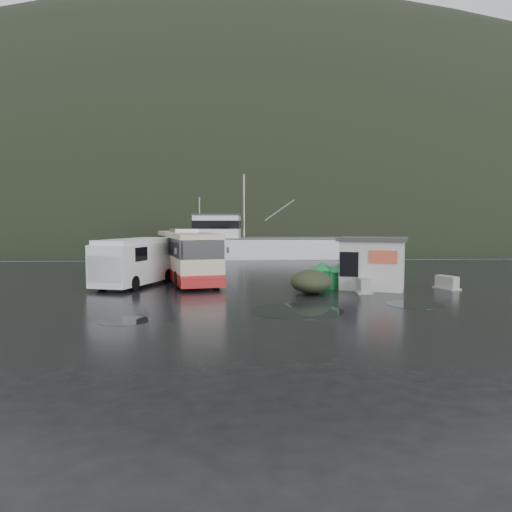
{
  "coord_description": "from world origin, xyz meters",
  "views": [
    {
      "loc": [
        -1.08,
        -27.5,
        3.76
      ],
      "look_at": [
        0.66,
        1.89,
        1.7
      ],
      "focal_mm": 35.0,
      "sensor_mm": 36.0,
      "label": 1
    }
  ],
  "objects": [
    {
      "name": "quay_edge",
      "position": [
        0.0,
        20.0,
        0.0
      ],
      "size": [
        160.0,
        0.6,
        1.5
      ],
      "primitive_type": "cube",
      "color": "#999993",
      "rests_on": "ground"
    },
    {
      "name": "fishing_trawler",
      "position": [
        3.84,
        28.02,
        0.0
      ],
      "size": [
        26.29,
        7.81,
        10.36
      ],
      "primitive_type": null,
      "rotation": [
        0.0,
        0.0,
        -0.08
      ],
      "color": "white",
      "rests_on": "ground"
    },
    {
      "name": "jersey_barrier_b",
      "position": [
        6.07,
        -1.79,
        0.0
      ],
      "size": [
        0.83,
        1.55,
        0.76
      ],
      "primitive_type": null,
      "rotation": [
        0.0,
        0.0,
        -0.05
      ],
      "color": "#999993",
      "rests_on": "ground"
    },
    {
      "name": "ticket_kiosk",
      "position": [
        6.99,
        -0.41,
        0.0
      ],
      "size": [
        4.44,
        3.95,
        2.87
      ],
      "primitive_type": null,
      "rotation": [
        0.0,
        0.0,
        -0.38
      ],
      "color": "beige",
      "rests_on": "ground"
    },
    {
      "name": "coach_bus",
      "position": [
        -3.67,
        4.63,
        0.0
      ],
      "size": [
        5.56,
        11.96,
        3.28
      ],
      "primitive_type": null,
      "rotation": [
        0.0,
        0.0,
        0.24
      ],
      "color": "#C6B395",
      "rests_on": "ground"
    },
    {
      "name": "dome_tent",
      "position": [
        3.35,
        -1.72,
        0.0
      ],
      "size": [
        2.88,
        3.5,
        1.19
      ],
      "primitive_type": null,
      "rotation": [
        0.0,
        0.0,
        -0.26
      ],
      "color": "#29311D",
      "rests_on": "ground"
    },
    {
      "name": "puddles",
      "position": [
        2.9,
        -4.54,
        0.01
      ],
      "size": [
        14.61,
        15.13,
        0.01
      ],
      "color": "black",
      "rests_on": "ground"
    },
    {
      "name": "jersey_barrier_c",
      "position": [
        11.12,
        -0.71,
        0.0
      ],
      "size": [
        1.19,
        1.63,
        0.73
      ],
      "primitive_type": null,
      "rotation": [
        0.0,
        0.0,
        0.35
      ],
      "color": "#999993",
      "rests_on": "ground"
    },
    {
      "name": "waste_bin_right",
      "position": [
        5.12,
        -0.03,
        0.0
      ],
      "size": [
        1.06,
        1.06,
        1.37
      ],
      "primitive_type": null,
      "rotation": [
        0.0,
        0.0,
        -0.07
      ],
      "color": "#147232",
      "rests_on": "ground"
    },
    {
      "name": "white_van",
      "position": [
        -6.36,
        1.74,
        0.0
      ],
      "size": [
        4.35,
        6.99,
        2.77
      ],
      "primitive_type": null,
      "rotation": [
        0.0,
        0.0,
        -0.34
      ],
      "color": "white",
      "rests_on": "ground"
    },
    {
      "name": "headland",
      "position": [
        10.0,
        250.0,
        0.0
      ],
      "size": [
        780.0,
        540.0,
        570.0
      ],
      "primitive_type": "ellipsoid",
      "color": "black",
      "rests_on": "ground"
    },
    {
      "name": "harbor_water",
      "position": [
        0.0,
        110.0,
        0.0
      ],
      "size": [
        300.0,
        180.0,
        0.02
      ],
      "primitive_type": "cube",
      "color": "black",
      "rests_on": "ground"
    },
    {
      "name": "ground",
      "position": [
        0.0,
        0.0,
        0.0
      ],
      "size": [
        160.0,
        160.0,
        0.0
      ],
      "primitive_type": "plane",
      "color": "black",
      "rests_on": "ground"
    },
    {
      "name": "waste_bin_left",
      "position": [
        4.3,
        0.17,
        0.0
      ],
      "size": [
        1.24,
        1.24,
        1.46
      ],
      "primitive_type": null,
      "rotation": [
        0.0,
        0.0,
        -0.21
      ],
      "color": "#147232",
      "rests_on": "ground"
    },
    {
      "name": "jersey_barrier_a",
      "position": [
        6.12,
        -0.12,
        0.0
      ],
      "size": [
        1.17,
        1.76,
        0.81
      ],
      "primitive_type": null,
      "rotation": [
        0.0,
        0.0,
        0.24
      ],
      "color": "#999993",
      "rests_on": "ground"
    }
  ]
}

